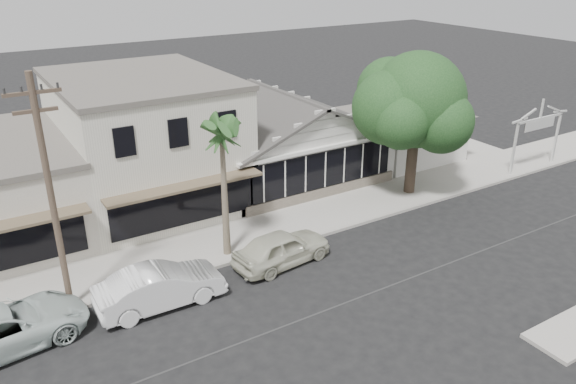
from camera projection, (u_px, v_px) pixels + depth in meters
ground at (344, 303)px, 21.59m from camera, size 140.00×140.00×0.00m
sidewalk_north at (88, 280)px, 22.95m from camera, size 90.00×3.50×0.15m
corner_shop at (285, 135)px, 32.70m from camera, size 10.40×8.60×5.10m
side_cottage at (401, 135)px, 36.35m from camera, size 6.00×6.00×3.00m
arch_sign at (540, 121)px, 33.38m from camera, size 4.12×0.12×3.95m
row_building_near at (145, 142)px, 29.38m from camera, size 8.00×10.00×6.50m
utility_pole at (51, 193)px, 19.39m from camera, size 1.80×0.24×9.00m
car_0 at (282, 248)px, 24.06m from camera, size 4.62×2.26×1.52m
car_1 at (160, 287)px, 21.21m from camera, size 4.87×1.76×1.60m
car_2 at (5, 328)px, 18.95m from camera, size 5.72×3.20×1.51m
shade_tree at (413, 102)px, 29.40m from camera, size 7.08×6.40×7.86m
palm_east at (221, 132)px, 22.67m from camera, size 2.90×2.90×6.75m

